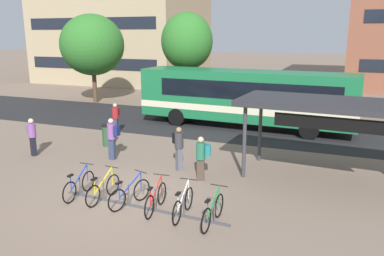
{
  "coord_description": "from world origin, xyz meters",
  "views": [
    {
      "loc": [
        6.3,
        -10.16,
        5.18
      ],
      "look_at": [
        0.44,
        4.61,
        1.3
      ],
      "focal_mm": 36.14,
      "sensor_mm": 36.0,
      "label": 1
    }
  ],
  "objects_px": {
    "parked_bicycle_yellow_1": "(103,189)",
    "parked_bicycle_green_5": "(213,212)",
    "commuter_navy_pack_1": "(112,136)",
    "commuter_red_pack_2": "(116,116)",
    "parked_bicycle_blue_2": "(130,194)",
    "parked_bicycle_white_4": "(183,204)",
    "street_tree_0": "(187,42)",
    "street_tree_1": "(92,45)",
    "city_bus": "(244,96)",
    "parked_bicycle_red_3": "(156,199)",
    "commuter_black_pack_0": "(179,145)",
    "commuter_grey_pack_3": "(32,134)",
    "trash_bin": "(108,135)",
    "commuter_teal_pack_4": "(202,156)",
    "transit_shelter": "(339,107)",
    "parked_bicycle_blue_0": "(79,186)"
  },
  "relations": [
    {
      "from": "parked_bicycle_yellow_1",
      "to": "parked_bicycle_green_5",
      "type": "xyz_separation_m",
      "value": [
        3.75,
        -0.22,
        0.0
      ]
    },
    {
      "from": "commuter_navy_pack_1",
      "to": "commuter_red_pack_2",
      "type": "height_order",
      "value": "commuter_navy_pack_1"
    },
    {
      "from": "parked_bicycle_blue_2",
      "to": "parked_bicycle_white_4",
      "type": "distance_m",
      "value": 1.82
    },
    {
      "from": "street_tree_0",
      "to": "street_tree_1",
      "type": "height_order",
      "value": "street_tree_1"
    },
    {
      "from": "city_bus",
      "to": "parked_bicycle_red_3",
      "type": "height_order",
      "value": "city_bus"
    },
    {
      "from": "city_bus",
      "to": "commuter_black_pack_0",
      "type": "distance_m",
      "value": 7.98
    },
    {
      "from": "commuter_navy_pack_1",
      "to": "commuter_red_pack_2",
      "type": "distance_m",
      "value": 4.29
    },
    {
      "from": "parked_bicycle_blue_2",
      "to": "commuter_black_pack_0",
      "type": "xyz_separation_m",
      "value": [
        0.11,
        3.53,
        0.62
      ]
    },
    {
      "from": "parked_bicycle_green_5",
      "to": "street_tree_1",
      "type": "distance_m",
      "value": 21.79
    },
    {
      "from": "parked_bicycle_blue_2",
      "to": "commuter_black_pack_0",
      "type": "height_order",
      "value": "commuter_black_pack_0"
    },
    {
      "from": "commuter_navy_pack_1",
      "to": "street_tree_0",
      "type": "bearing_deg",
      "value": -85.89
    },
    {
      "from": "parked_bicycle_blue_2",
      "to": "commuter_navy_pack_1",
      "type": "bearing_deg",
      "value": 55.83
    },
    {
      "from": "commuter_grey_pack_3",
      "to": "parked_bicycle_green_5",
      "type": "bearing_deg",
      "value": 9.91
    },
    {
      "from": "commuter_red_pack_2",
      "to": "street_tree_1",
      "type": "relative_size",
      "value": 0.25
    },
    {
      "from": "commuter_black_pack_0",
      "to": "commuter_navy_pack_1",
      "type": "bearing_deg",
      "value": -140.6
    },
    {
      "from": "commuter_black_pack_0",
      "to": "trash_bin",
      "type": "relative_size",
      "value": 1.68
    },
    {
      "from": "parked_bicycle_red_3",
      "to": "city_bus",
      "type": "bearing_deg",
      "value": -4.14
    },
    {
      "from": "commuter_grey_pack_3",
      "to": "parked_bicycle_yellow_1",
      "type": "bearing_deg",
      "value": 1.0
    },
    {
      "from": "parked_bicycle_green_5",
      "to": "commuter_teal_pack_4",
      "type": "bearing_deg",
      "value": 27.38
    },
    {
      "from": "parked_bicycle_blue_2",
      "to": "city_bus",
      "type": "bearing_deg",
      "value": 13.45
    },
    {
      "from": "commuter_grey_pack_3",
      "to": "parked_bicycle_red_3",
      "type": "bearing_deg",
      "value": 6.91
    },
    {
      "from": "transit_shelter",
      "to": "commuter_grey_pack_3",
      "type": "bearing_deg",
      "value": -168.73
    },
    {
      "from": "commuter_teal_pack_4",
      "to": "commuter_red_pack_2",
      "type": "bearing_deg",
      "value": -50.6
    },
    {
      "from": "parked_bicycle_white_4",
      "to": "street_tree_0",
      "type": "xyz_separation_m",
      "value": [
        -6.26,
        15.54,
        4.29
      ]
    },
    {
      "from": "parked_bicycle_blue_0",
      "to": "parked_bicycle_green_5",
      "type": "bearing_deg",
      "value": -94.93
    },
    {
      "from": "parked_bicycle_red_3",
      "to": "commuter_red_pack_2",
      "type": "bearing_deg",
      "value": 34.06
    },
    {
      "from": "transit_shelter",
      "to": "street_tree_1",
      "type": "xyz_separation_m",
      "value": [
        -17.82,
        10.67,
        1.65
      ]
    },
    {
      "from": "parked_bicycle_blue_2",
      "to": "commuter_navy_pack_1",
      "type": "height_order",
      "value": "commuter_navy_pack_1"
    },
    {
      "from": "city_bus",
      "to": "commuter_grey_pack_3",
      "type": "height_order",
      "value": "city_bus"
    },
    {
      "from": "commuter_red_pack_2",
      "to": "street_tree_1",
      "type": "bearing_deg",
      "value": -153.48
    },
    {
      "from": "street_tree_0",
      "to": "parked_bicycle_white_4",
      "type": "bearing_deg",
      "value": -68.06
    },
    {
      "from": "parked_bicycle_yellow_1",
      "to": "commuter_teal_pack_4",
      "type": "xyz_separation_m",
      "value": [
        2.29,
        2.83,
        0.55
      ]
    },
    {
      "from": "commuter_teal_pack_4",
      "to": "trash_bin",
      "type": "height_order",
      "value": "commuter_teal_pack_4"
    },
    {
      "from": "parked_bicycle_blue_0",
      "to": "transit_shelter",
      "type": "xyz_separation_m",
      "value": [
        7.64,
        4.59,
        2.34
      ]
    },
    {
      "from": "parked_bicycle_white_4",
      "to": "street_tree_1",
      "type": "relative_size",
      "value": 0.26
    },
    {
      "from": "parked_bicycle_blue_2",
      "to": "commuter_teal_pack_4",
      "type": "height_order",
      "value": "commuter_teal_pack_4"
    },
    {
      "from": "parked_bicycle_red_3",
      "to": "commuter_black_pack_0",
      "type": "height_order",
      "value": "commuter_black_pack_0"
    },
    {
      "from": "parked_bicycle_green_5",
      "to": "commuter_navy_pack_1",
      "type": "xyz_separation_m",
      "value": [
        -5.78,
        3.93,
        0.64
      ]
    },
    {
      "from": "parked_bicycle_blue_2",
      "to": "street_tree_1",
      "type": "height_order",
      "value": "street_tree_1"
    },
    {
      "from": "parked_bicycle_red_3",
      "to": "commuter_teal_pack_4",
      "type": "xyz_separation_m",
      "value": [
        0.4,
        2.88,
        0.55
      ]
    },
    {
      "from": "parked_bicycle_yellow_1",
      "to": "parked_bicycle_red_3",
      "type": "bearing_deg",
      "value": -88.07
    },
    {
      "from": "commuter_black_pack_0",
      "to": "transit_shelter",
      "type": "bearing_deg",
      "value": 53.21
    },
    {
      "from": "parked_bicycle_green_5",
      "to": "parked_bicycle_blue_2",
      "type": "bearing_deg",
      "value": 87.51
    },
    {
      "from": "commuter_black_pack_0",
      "to": "commuter_navy_pack_1",
      "type": "distance_m",
      "value": 3.13
    },
    {
      "from": "parked_bicycle_white_4",
      "to": "transit_shelter",
      "type": "xyz_separation_m",
      "value": [
        3.94,
        4.65,
        2.34
      ]
    },
    {
      "from": "city_bus",
      "to": "transit_shelter",
      "type": "xyz_separation_m",
      "value": [
        5.09,
        -6.88,
        0.95
      ]
    },
    {
      "from": "parked_bicycle_yellow_1",
      "to": "parked_bicycle_blue_2",
      "type": "bearing_deg",
      "value": -87.38
    },
    {
      "from": "parked_bicycle_red_3",
      "to": "parked_bicycle_white_4",
      "type": "height_order",
      "value": "same"
    },
    {
      "from": "parked_bicycle_white_4",
      "to": "commuter_black_pack_0",
      "type": "height_order",
      "value": "commuter_black_pack_0"
    },
    {
      "from": "parked_bicycle_blue_2",
      "to": "commuter_red_pack_2",
      "type": "xyz_separation_m",
      "value": [
        -5.2,
        7.41,
        0.58
      ]
    }
  ]
}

